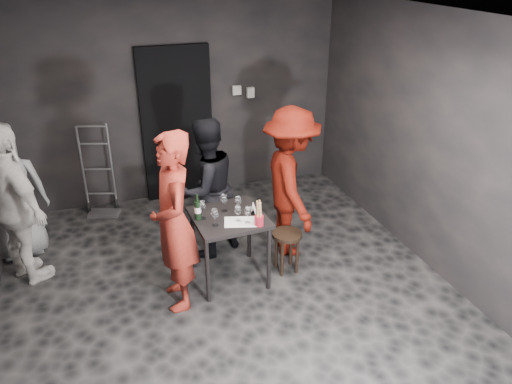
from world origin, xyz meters
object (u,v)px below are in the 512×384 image
object	(u,v)px
wine_bottle	(198,210)
stool	(287,241)
server_red	(173,207)
bystander_grey	(9,189)
woman_black	(206,184)
hand_truck	(102,197)
tasting_table	(229,224)
breadstick_cup	(259,214)
bystander_cream	(13,196)
man_maroon	(291,173)

from	to	relation	value
wine_bottle	stool	bearing A→B (deg)	-6.78
server_red	wine_bottle	size ratio (longest dim) A/B	7.61
server_red	bystander_grey	bearing A→B (deg)	-132.92
stool	woman_black	distance (m)	1.09
hand_truck	tasting_table	bearing A→B (deg)	-40.83
bystander_grey	wine_bottle	xyz separation A→B (m)	(1.83, -1.20, 0.03)
stool	breadstick_cup	distance (m)	0.67
tasting_table	wine_bottle	size ratio (longest dim) A/B	2.69
bystander_cream	hand_truck	bearing A→B (deg)	-66.87
tasting_table	server_red	bearing A→B (deg)	-160.64
woman_black	server_red	bearing A→B (deg)	34.26
tasting_table	breadstick_cup	distance (m)	0.42
man_maroon	breadstick_cup	xyz separation A→B (m)	(-0.58, -0.59, -0.11)
bystander_cream	bystander_grey	size ratio (longest dim) A/B	1.19
man_maroon	bystander_grey	xyz separation A→B (m)	(-2.94, 0.92, -0.16)
woman_black	breadstick_cup	distance (m)	0.93
hand_truck	bystander_grey	world-z (taller)	bystander_grey
tasting_table	woman_black	distance (m)	0.64
hand_truck	bystander_cream	size ratio (longest dim) A/B	0.61
man_maroon	wine_bottle	xyz separation A→B (m)	(-1.12, -0.27, -0.13)
hand_truck	breadstick_cup	size ratio (longest dim) A/B	4.26
tasting_table	server_red	xyz separation A→B (m)	(-0.59, -0.21, 0.41)
wine_bottle	man_maroon	bearing A→B (deg)	13.77
stool	breadstick_cup	bearing A→B (deg)	-152.63
bystander_cream	wine_bottle	world-z (taller)	bystander_cream
tasting_table	server_red	distance (m)	0.75
bystander_grey	wine_bottle	world-z (taller)	bystander_grey
stool	woman_black	size ratio (longest dim) A/B	0.27
man_maroon	wine_bottle	bearing A→B (deg)	110.19
woman_black	bystander_cream	size ratio (longest dim) A/B	0.87
bystander_grey	stool	bearing A→B (deg)	145.19
tasting_table	stool	distance (m)	0.68
hand_truck	bystander_grey	distance (m)	1.36
stool	man_maroon	world-z (taller)	man_maroon
server_red	bystander_grey	xyz separation A→B (m)	(-1.55, 1.44, -0.23)
stool	man_maroon	xyz separation A→B (m)	(0.19, 0.38, 0.62)
server_red	bystander_cream	bearing A→B (deg)	-121.91
hand_truck	tasting_table	distance (m)	2.36
stool	wine_bottle	xyz separation A→B (m)	(-0.93, 0.11, 0.49)
server_red	hand_truck	bearing A→B (deg)	-164.65
woman_black	bystander_grey	bearing A→B (deg)	-41.15
hand_truck	man_maroon	xyz separation A→B (m)	(2.00, -1.68, 0.76)
stool	man_maroon	size ratio (longest dim) A/B	0.24
hand_truck	woman_black	distance (m)	1.89
stool	man_maroon	bearing A→B (deg)	63.93
hand_truck	man_maroon	size ratio (longest dim) A/B	0.61
woman_black	wine_bottle	size ratio (longest dim) A/B	6.17
tasting_table	bystander_cream	distance (m)	2.17
tasting_table	bystander_grey	bearing A→B (deg)	150.04
tasting_table	woman_black	xyz separation A→B (m)	(-0.09, 0.59, 0.21)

